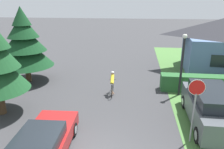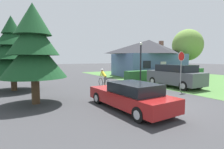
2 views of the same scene
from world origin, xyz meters
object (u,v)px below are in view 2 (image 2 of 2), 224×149
Objects in this scene: sedan_left_lane at (130,96)px; parked_suv_right at (175,76)px; street_lamp at (141,59)px; conifer_tall_near at (34,46)px; cyclist at (104,78)px; conifer_tall_far at (12,52)px; deciduous_tree_right at (187,45)px; cottage_house at (149,57)px; stop_sign at (181,64)px.

sedan_left_lane is 7.90m from parked_suv_right.
conifer_tall_near reaches higher than street_lamp.
conifer_tall_near is at bearing 116.86° from cyclist.
conifer_tall_near is at bearing 91.73° from parked_suv_right.
conifer_tall_far is (-4.71, 8.25, 2.24)m from sedan_left_lane.
deciduous_tree_right is at bearing -62.14° from sedan_left_lane.
cyclist is at bearing -174.19° from street_lamp.
cyclist is 0.25× the size of deciduous_tree_right.
parked_suv_right reaches higher than sedan_left_lane.
conifer_tall_near reaches higher than parked_suv_right.
cottage_house reaches higher than sedan_left_lane.
deciduous_tree_right is (6.69, -1.17, 1.85)m from cottage_house.
deciduous_tree_right is (23.47, 2.98, 1.58)m from conifer_tall_far.
conifer_tall_far is at bearing 173.25° from street_lamp.
deciduous_tree_right reaches higher than conifer_tall_near.
street_lamp is (0.35, 5.03, 0.35)m from stop_sign.
stop_sign is 0.71× the size of street_lamp.
street_lamp is 11.02m from conifer_tall_far.
cottage_house is at bearing 29.92° from conifer_tall_near.
cyclist is at bearing -19.40° from sedan_left_lane.
cyclist is (-10.15, -5.89, -1.87)m from cottage_house.
parked_suv_right is at bearing -76.09° from street_lamp.
cottage_house is at bearing -121.44° from stop_sign.
cottage_house is 10.35m from parked_suv_right.
sedan_left_lane is 22.19m from deciduous_tree_right.
parked_suv_right is at bearing 0.97° from conifer_tall_near.
sedan_left_lane is (-12.07, -12.40, -1.97)m from cottage_house.
sedan_left_lane is at bearing -129.54° from cottage_house.
stop_sign is (-6.19, -10.48, -0.59)m from cottage_house.
conifer_tall_near is 23.90m from deciduous_tree_right.
cyclist is 0.43× the size of street_lamp.
deciduous_tree_right is at bearing 7.24° from conifer_tall_far.
stop_sign is 5.05m from street_lamp.
stop_sign reaches higher than cyclist.
cyclist is (1.91, 6.52, 0.10)m from sedan_left_lane.
parked_suv_right is 14.44m from deciduous_tree_right.
deciduous_tree_right reaches higher than sedan_left_lane.
cottage_house is 11.88m from cyclist.
street_lamp is at bearing 14.67° from parked_suv_right.
sedan_left_lane is at bearing 17.30° from stop_sign.
deciduous_tree_right is at bearing -5.27° from cottage_house.
cottage_house reaches higher than street_lamp.
sedan_left_lane is at bearing -149.09° from deciduous_tree_right.
conifer_tall_far is at bearing -31.71° from stop_sign.
sedan_left_lane is 2.82× the size of cyclist.
cottage_house is 7.99m from street_lamp.
deciduous_tree_right is (22.50, 7.93, 1.43)m from conifer_tall_near.
parked_suv_right is at bearing -146.46° from deciduous_tree_right.
conifer_tall_near is at bearing 45.53° from sedan_left_lane.
street_lamp is (-0.86, 3.47, 1.40)m from parked_suv_right.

